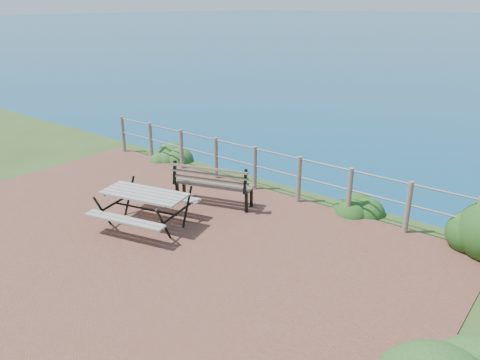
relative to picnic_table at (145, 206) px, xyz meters
The scene contains 7 objects.
ground 0.88m from the picnic_table, 49.35° to the right, with size 10.00×7.00×0.12m, color brown.
safety_railing 2.82m from the picnic_table, 79.82° to the left, with size 9.40×0.10×1.00m.
picnic_table is the anchor object (origin of this frame).
park_bench 1.60m from the picnic_table, 77.52° to the left, with size 1.71×0.92×0.94m.
shrub_right_edge 6.02m from the picnic_table, 31.30° to the left, with size 1.16×1.16×1.65m, color #194314.
shrub_lip_west 3.98m from the picnic_table, 128.62° to the left, with size 0.84×0.84×0.61m, color #1C4C1D.
shrub_lip_east 4.23m from the picnic_table, 47.68° to the left, with size 0.84×0.84×0.61m, color #194314.
Camera 1 is at (5.84, -4.59, 4.00)m, focal length 35.00 mm.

